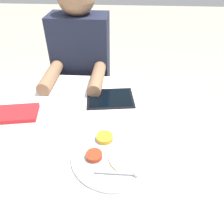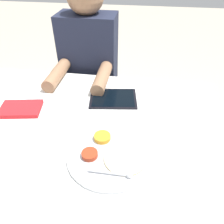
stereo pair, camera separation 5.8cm
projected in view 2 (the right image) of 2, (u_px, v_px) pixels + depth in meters
The scene contains 6 objects.
ground_plane at pixel (88, 216), 1.39m from camera, with size 12.00×12.00×0.00m, color #B2A893.
dining_table at pixel (83, 180), 1.15m from camera, with size 1.28×0.91×0.76m.
thali_tray at pixel (110, 154), 0.79m from camera, with size 0.31×0.31×0.03m.
red_notebook at pixel (21, 109), 1.00m from camera, with size 0.20×0.15×0.02m.
tablet_device at pixel (113, 98), 1.08m from camera, with size 0.25×0.20×0.01m.
person_diner at pixel (91, 85), 1.49m from camera, with size 0.34×0.49×1.26m.
Camera 2 is at (0.25, -0.66, 1.37)m, focal length 35.00 mm.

